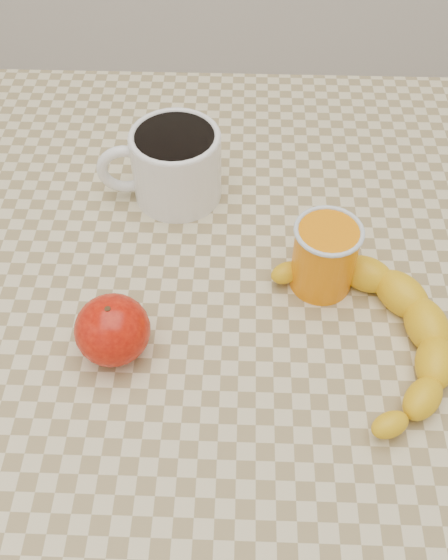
{
  "coord_description": "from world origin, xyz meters",
  "views": [
    {
      "loc": [
        0.01,
        -0.4,
        1.25
      ],
      "look_at": [
        0.0,
        0.0,
        0.77
      ],
      "focal_mm": 40.0,
      "sensor_mm": 36.0,
      "label": 1
    }
  ],
  "objects_px": {
    "coffee_mug": "(174,163)",
    "orange_juice_glass": "(325,256)",
    "table": "(224,339)",
    "apple": "(113,330)",
    "banana": "(372,330)"
  },
  "relations": [
    {
      "from": "coffee_mug",
      "to": "orange_juice_glass",
      "type": "bearing_deg",
      "value": -38.88
    },
    {
      "from": "table",
      "to": "apple",
      "type": "distance_m",
      "value": 0.17
    },
    {
      "from": "table",
      "to": "apple",
      "type": "height_order",
      "value": "apple"
    },
    {
      "from": "orange_juice_glass",
      "to": "apple",
      "type": "relative_size",
      "value": 0.86
    },
    {
      "from": "table",
      "to": "banana",
      "type": "xyz_separation_m",
      "value": [
        0.14,
        -0.06,
        0.11
      ]
    },
    {
      "from": "orange_juice_glass",
      "to": "apple",
      "type": "distance_m",
      "value": 0.22
    },
    {
      "from": "table",
      "to": "apple",
      "type": "bearing_deg",
      "value": -143.98
    },
    {
      "from": "coffee_mug",
      "to": "banana",
      "type": "distance_m",
      "value": 0.29
    },
    {
      "from": "banana",
      "to": "orange_juice_glass",
      "type": "bearing_deg",
      "value": 103.61
    },
    {
      "from": "coffee_mug",
      "to": "orange_juice_glass",
      "type": "height_order",
      "value": "coffee_mug"
    },
    {
      "from": "apple",
      "to": "table",
      "type": "bearing_deg",
      "value": 36.02
    },
    {
      "from": "table",
      "to": "orange_juice_glass",
      "type": "bearing_deg",
      "value": 9.79
    },
    {
      "from": "coffee_mug",
      "to": "orange_juice_glass",
      "type": "relative_size",
      "value": 1.85
    },
    {
      "from": "orange_juice_glass",
      "to": "apple",
      "type": "height_order",
      "value": "orange_juice_glass"
    },
    {
      "from": "banana",
      "to": "table",
      "type": "bearing_deg",
      "value": 141.94
    }
  ]
}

